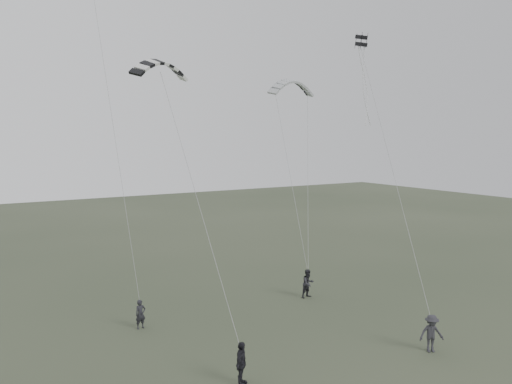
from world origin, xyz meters
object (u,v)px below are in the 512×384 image
kite_box (361,41)px  flyer_right (308,283)px  kite_striped (160,62)px  kite_pale_large (292,81)px  flyer_left (141,314)px  flyer_center (241,364)px  flyer_far (431,333)px

kite_box → flyer_right: bearing=152.3°
kite_striped → kite_pale_large: bearing=12.4°
flyer_left → kite_pale_large: size_ratio=0.41×
flyer_center → kite_box: (12.52, 6.51, 15.80)m
flyer_left → flyer_right: size_ratio=0.86×
flyer_far → kite_box: (2.77, 8.49, 15.81)m
flyer_right → kite_box: kite_box is taller
flyer_left → flyer_far: (11.39, -10.49, 0.13)m
flyer_left → kite_pale_large: kite_pale_large is taller
flyer_right → kite_box: bearing=-34.6°
flyer_center → kite_box: bearing=-18.0°
flyer_left → flyer_right: flyer_right is taller
kite_box → kite_pale_large: bearing=88.8°
flyer_left → flyer_right: bearing=-8.6°
flyer_right → flyer_center: flyer_center is taller
flyer_left → kite_pale_large: (14.41, 5.95, 14.19)m
flyer_center → kite_pale_large: size_ratio=0.48×
kite_striped → kite_box: bearing=-18.4°
kite_pale_large → kite_striped: bearing=-154.0°
kite_pale_large → kite_striped: 15.53m
flyer_left → flyer_far: flyer_far is taller
flyer_center → flyer_left: bearing=55.5°
flyer_right → flyer_center: (-9.68, -8.03, 0.01)m
flyer_right → flyer_far: flyer_right is taller
kite_pale_large → flyer_left: bearing=-160.7°
flyer_center → kite_pale_large: 23.86m
flyer_far → kite_pale_large: size_ratio=0.47×
flyer_far → kite_box: kite_box is taller
kite_pale_large → kite_box: 8.15m
flyer_left → flyer_far: 15.49m
kite_striped → kite_box: 13.52m
flyer_left → flyer_center: size_ratio=0.85×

